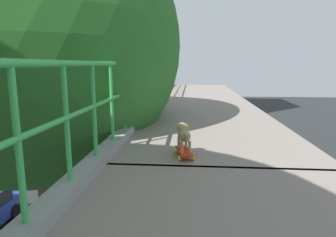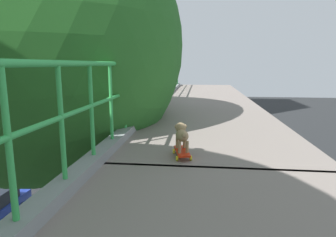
{
  "view_description": "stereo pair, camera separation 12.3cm",
  "coord_description": "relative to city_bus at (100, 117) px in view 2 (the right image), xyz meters",
  "views": [
    {
      "loc": [
        0.8,
        -1.29,
        6.64
      ],
      "look_at": [
        0.45,
        2.99,
        5.84
      ],
      "focal_mm": 31.21,
      "sensor_mm": 36.0,
      "label": 1
    },
    {
      "loc": [
        0.92,
        -1.27,
        6.64
      ],
      "look_at": [
        0.45,
        2.99,
        5.84
      ],
      "focal_mm": 31.21,
      "sensor_mm": 36.0,
      "label": 2
    }
  ],
  "objects": [
    {
      "name": "roadside_tree_mid",
      "position": [
        5.52,
        -18.98,
        5.03
      ],
      "size": [
        5.97,
        5.97,
        9.88
      ],
      "color": "brown",
      "rests_on": "ground"
    },
    {
      "name": "toy_skateboard",
      "position": [
        8.66,
        -21.45,
        3.62
      ],
      "size": [
        0.26,
        0.46,
        0.08
      ],
      "color": "red",
      "rests_on": "overpass_deck"
    },
    {
      "name": "city_bus",
      "position": [
        0.0,
        0.0,
        0.0
      ],
      "size": [
        2.57,
        11.3,
        3.48
      ],
      "color": "beige",
      "rests_on": "ground"
    },
    {
      "name": "small_dog",
      "position": [
        8.66,
        -21.42,
        3.84
      ],
      "size": [
        0.21,
        0.4,
        0.32
      ],
      "color": "#9B8057",
      "rests_on": "toy_skateboard"
    },
    {
      "name": "roadside_tree_far",
      "position": [
        5.6,
        -9.91,
        3.87
      ],
      "size": [
        3.79,
        3.79,
        7.37
      ],
      "color": "brown",
      "rests_on": "ground"
    }
  ]
}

